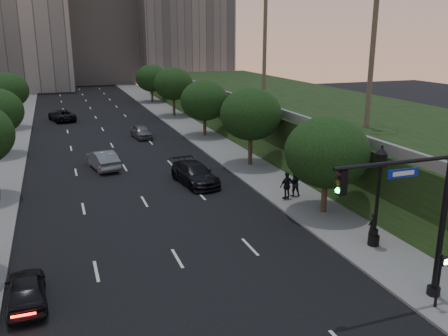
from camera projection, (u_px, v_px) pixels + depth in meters
name	position (u px, v px, depth m)	size (l,w,h in m)	color
ground	(207.00, 311.00, 19.51)	(160.00, 160.00, 0.00)	black
road_surface	(114.00, 150.00, 46.67)	(16.00, 140.00, 0.02)	black
sidewalk_right	(213.00, 141.00, 49.99)	(4.50, 140.00, 0.15)	slate
sidewalk_left	(1.00, 158.00, 43.32)	(4.50, 140.00, 0.15)	slate
embankment	(321.00, 120.00, 51.47)	(18.00, 90.00, 4.00)	black
parapet_wall	(249.00, 102.00, 48.07)	(0.35, 90.00, 0.70)	slate
office_block_mid	(97.00, 25.00, 110.28)	(22.00, 18.00, 26.00)	#A39E95
office_block_right	(178.00, 3.00, 109.34)	(20.00, 22.00, 36.00)	slate
tree_right_a	(327.00, 152.00, 29.01)	(5.20, 5.20, 6.24)	#38281C
tree_right_b	(251.00, 114.00, 39.74)	(5.20, 5.20, 6.74)	#38281C
tree_right_c	(204.00, 100.00, 51.64)	(5.20, 5.20, 6.24)	#38281C
tree_right_d	(173.00, 84.00, 64.19)	(5.20, 5.20, 6.74)	#38281C
tree_right_e	(151.00, 78.00, 77.91)	(5.20, 5.20, 6.24)	#38281C
tree_left_d	(7.00, 91.00, 55.66)	(5.00, 5.00, 6.71)	#38281C
traffic_signal_mast	(422.00, 222.00, 19.16)	(5.68, 0.56, 7.00)	black
street_lamp	(377.00, 201.00, 24.60)	(0.64, 0.64, 5.62)	black
pedestrian_signal	(440.00, 276.00, 19.12)	(0.30, 0.33, 2.50)	black
sedan_near_left	(26.00, 290.00, 19.82)	(1.61, 4.01, 1.36)	black
sedan_mid_left	(103.00, 160.00, 39.92)	(1.68, 4.82, 1.59)	slate
sedan_far_left	(62.00, 115.00, 61.99)	(2.50, 5.42, 1.51)	black
sedan_near_right	(195.00, 174.00, 35.85)	(2.25, 5.54, 1.61)	black
sedan_far_right	(141.00, 132.00, 51.82)	(1.70, 4.23, 1.44)	#55575C
pedestrian_a	(372.00, 227.00, 25.40)	(0.63, 0.41, 1.72)	black
pedestrian_b	(294.00, 183.00, 32.74)	(0.89, 0.69, 1.82)	black
pedestrian_c	(287.00, 186.00, 32.08)	(1.11, 0.46, 1.89)	black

